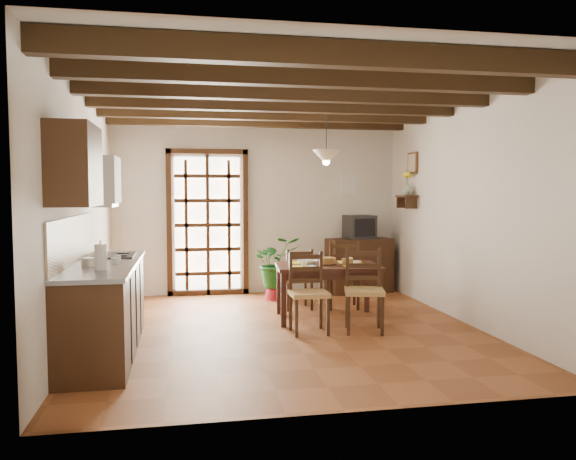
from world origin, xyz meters
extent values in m
plane|color=brown|center=(0.00, 0.00, 0.00)|extent=(5.00, 5.00, 0.00)
cube|color=silver|center=(0.00, 2.50, 1.40)|extent=(4.50, 0.02, 2.80)
cube|color=silver|center=(0.00, -2.50, 1.40)|extent=(4.50, 0.02, 2.80)
cube|color=silver|center=(-2.25, 0.00, 1.40)|extent=(0.02, 5.00, 2.80)
cube|color=silver|center=(2.25, 0.00, 1.40)|extent=(0.02, 5.00, 2.80)
cube|color=white|center=(0.00, 0.00, 2.80)|extent=(4.50, 5.00, 0.02)
cube|color=black|center=(0.00, -2.10, 2.69)|extent=(4.50, 0.14, 0.20)
cube|color=black|center=(0.00, -1.26, 2.69)|extent=(4.50, 0.14, 0.20)
cube|color=black|center=(0.00, -0.42, 2.69)|extent=(4.50, 0.14, 0.20)
cube|color=black|center=(0.00, 0.42, 2.69)|extent=(4.50, 0.14, 0.20)
cube|color=black|center=(0.00, 1.26, 2.69)|extent=(4.50, 0.14, 0.20)
cube|color=black|center=(0.00, 2.10, 2.69)|extent=(4.50, 0.14, 0.20)
cube|color=white|center=(-0.80, 2.49, 1.10)|extent=(1.01, 0.02, 2.11)
cube|color=#311C0F|center=(-0.80, 2.44, 2.24)|extent=(1.26, 0.10, 0.08)
cube|color=#311C0F|center=(-1.39, 2.44, 1.10)|extent=(0.08, 0.10, 2.28)
cube|color=#311C0F|center=(-0.21, 2.44, 1.10)|extent=(0.08, 0.10, 2.28)
cube|color=#311C0F|center=(-0.80, 2.42, 1.10)|extent=(1.01, 0.03, 2.02)
cube|color=#311C0F|center=(-1.95, -0.60, 0.44)|extent=(0.60, 2.20, 0.88)
cube|color=slate|center=(-1.95, -0.60, 0.90)|extent=(0.64, 2.25, 0.04)
cube|color=tan|center=(-2.23, -0.60, 1.13)|extent=(0.02, 2.20, 0.50)
cube|color=#311C0F|center=(-2.08, -1.30, 1.85)|extent=(0.35, 0.80, 0.70)
cube|color=white|center=(-2.05, -0.05, 1.75)|extent=(0.38, 0.60, 0.50)
cube|color=silver|center=(-2.05, -0.05, 1.48)|extent=(0.32, 0.55, 0.04)
cube|color=black|center=(-1.95, -0.05, 0.93)|extent=(0.50, 0.55, 0.02)
cylinder|color=white|center=(-1.90, -1.15, 1.03)|extent=(0.11, 0.11, 0.24)
cylinder|color=silver|center=(-2.05, -0.85, 0.95)|extent=(0.14, 0.14, 0.10)
cube|color=#391B12|center=(0.62, 0.46, 0.68)|extent=(1.36, 0.95, 0.05)
cube|color=#391B12|center=(0.62, 0.46, 0.61)|extent=(1.23, 0.85, 0.09)
cube|color=#391B12|center=(1.24, 0.76, 0.33)|extent=(0.07, 0.07, 0.65)
cube|color=#391B12|center=(0.07, 0.88, 0.33)|extent=(0.07, 0.07, 0.65)
cube|color=#391B12|center=(1.18, 0.05, 0.33)|extent=(0.07, 0.07, 0.65)
cube|color=#391B12|center=(0.00, 0.16, 0.33)|extent=(0.07, 0.07, 0.65)
cube|color=#B18A4B|center=(0.24, -0.18, 0.46)|extent=(0.43, 0.41, 0.05)
cube|color=#311C0F|center=(0.24, -0.01, 0.69)|extent=(0.43, 0.04, 0.47)
cube|color=#311C0F|center=(0.24, -0.18, 0.23)|extent=(0.41, 0.39, 0.46)
cube|color=#B18A4B|center=(0.88, -0.24, 0.47)|extent=(0.53, 0.51, 0.05)
cube|color=#311C0F|center=(0.92, -0.06, 0.72)|extent=(0.44, 0.14, 0.48)
cube|color=#311C0F|center=(0.88, -0.24, 0.24)|extent=(0.50, 0.49, 0.47)
cube|color=#B18A4B|center=(0.37, 1.16, 0.42)|extent=(0.41, 0.39, 0.05)
cube|color=#311C0F|center=(0.38, 1.00, 0.63)|extent=(0.39, 0.06, 0.43)
cube|color=#311C0F|center=(0.37, 1.16, 0.21)|extent=(0.39, 0.37, 0.42)
cube|color=#B18A4B|center=(1.01, 1.10, 0.47)|extent=(0.50, 0.48, 0.05)
cube|color=#311C0F|center=(0.98, 0.93, 0.71)|extent=(0.44, 0.11, 0.48)
cube|color=#311C0F|center=(1.01, 1.10, 0.23)|extent=(0.47, 0.46, 0.47)
cube|color=yellow|center=(0.30, 0.26, 0.65)|extent=(0.29, 0.22, 0.01)
cube|color=yellow|center=(0.95, 0.26, 0.65)|extent=(0.29, 0.22, 0.01)
cube|color=yellow|center=(0.30, 0.66, 0.65)|extent=(0.29, 0.22, 0.01)
cube|color=yellow|center=(0.95, 0.66, 0.65)|extent=(0.29, 0.22, 0.01)
cylinder|color=olive|center=(0.62, 0.46, 0.69)|extent=(0.20, 0.20, 0.08)
imported|color=white|center=(0.40, 0.53, 0.73)|extent=(0.25, 0.25, 0.05)
cube|color=#311C0F|center=(1.60, 2.23, 0.43)|extent=(1.07, 0.59, 0.87)
cube|color=black|center=(1.60, 2.23, 1.06)|extent=(0.49, 0.45, 0.37)
cube|color=black|center=(1.60, 2.03, 1.06)|extent=(0.35, 0.07, 0.28)
cube|color=white|center=(1.50, 2.48, 1.75)|extent=(0.25, 0.03, 0.32)
cone|color=maroon|center=(0.20, 1.89, 0.11)|extent=(0.38, 0.38, 0.23)
imported|color=#144C19|center=(0.20, 1.89, 0.57)|extent=(2.03, 1.82, 2.00)
cube|color=#311C0F|center=(2.14, 1.60, 1.55)|extent=(0.20, 0.42, 0.03)
cube|color=#311C0F|center=(2.14, 1.43, 1.46)|extent=(0.18, 0.03, 0.18)
cube|color=#311C0F|center=(2.14, 1.77, 1.46)|extent=(0.18, 0.03, 0.18)
imported|color=#B2BFB2|center=(2.14, 1.60, 1.65)|extent=(0.15, 0.15, 0.15)
sphere|color=yellow|center=(2.14, 1.60, 1.86)|extent=(0.14, 0.14, 0.14)
cylinder|color=#144C19|center=(2.14, 1.60, 1.71)|extent=(0.01, 0.01, 0.28)
cube|color=brown|center=(2.23, 1.60, 2.05)|extent=(0.03, 0.32, 0.32)
cube|color=#C3B292|center=(2.21, 1.60, 2.05)|extent=(0.01, 0.26, 0.26)
cylinder|color=black|center=(0.62, 0.56, 2.45)|extent=(0.01, 0.01, 0.70)
cone|color=beige|center=(0.62, 0.56, 2.08)|extent=(0.36, 0.36, 0.14)
sphere|color=#FFD88C|center=(0.62, 0.56, 2.00)|extent=(0.09, 0.09, 0.09)
camera|label=1|loc=(-1.15, -6.38, 1.63)|focal=35.00mm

